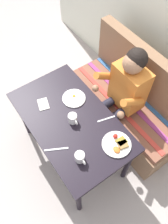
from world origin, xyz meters
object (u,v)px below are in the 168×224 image
(table, at_px, (71,124))
(couch, at_px, (128,105))
(knife, at_px, (56,149))
(plate_eggs, at_px, (74,98))
(person, at_px, (123,91))
(coffee_mug, at_px, (80,157))
(coffee_mug_second, at_px, (73,118))
(plate_breakfast, at_px, (117,144))
(napkin, at_px, (43,104))
(fork, at_px, (106,119))

(table, bearing_deg, couch, 90.00)
(table, distance_m, knife, 0.32)
(plate_eggs, relative_size, knife, 1.10)
(person, height_order, coffee_mug, person)
(coffee_mug_second, bearing_deg, plate_breakfast, 23.49)
(napkin, distance_m, fork, 0.60)
(plate_eggs, distance_m, coffee_mug, 0.61)
(table, xyz_separation_m, fork, (0.18, 0.27, 0.08))
(couch, relative_size, coffee_mug_second, 12.20)
(couch, distance_m, coffee_mug, 1.08)
(coffee_mug, height_order, knife, coffee_mug)
(person, xyz_separation_m, fork, (0.15, -0.32, -0.01))
(couch, height_order, napkin, couch)
(couch, bearing_deg, coffee_mug, -68.34)
(plate_eggs, relative_size, fork, 1.29)
(table, relative_size, napkin, 9.07)
(couch, xyz_separation_m, plate_breakfast, (0.43, -0.58, 0.41))
(person, distance_m, knife, 0.86)
(person, bearing_deg, knife, -80.46)
(couch, distance_m, fork, 0.67)
(couch, relative_size, knife, 7.20)
(person, bearing_deg, coffee_mug_second, -90.36)
(table, xyz_separation_m, couch, (0.00, 0.76, -0.32))
(napkin, bearing_deg, knife, -16.80)
(plate_breakfast, distance_m, napkin, 0.78)
(coffee_mug, distance_m, coffee_mug_second, 0.37)
(coffee_mug_second, height_order, napkin, coffee_mug_second)
(couch, relative_size, napkin, 10.89)
(coffee_mug, xyz_separation_m, knife, (-0.19, -0.11, -0.05))
(coffee_mug, height_order, napkin, coffee_mug)
(plate_eggs, relative_size, coffee_mug, 1.86)
(fork, bearing_deg, plate_eggs, -147.69)
(table, bearing_deg, knife, -55.49)
(table, bearing_deg, fork, 55.50)
(knife, bearing_deg, plate_breakfast, 87.82)
(knife, bearing_deg, table, 152.82)
(couch, height_order, knife, couch)
(napkin, xyz_separation_m, fork, (0.47, 0.38, -0.00))
(table, relative_size, coffee_mug_second, 10.17)
(person, relative_size, plate_breakfast, 4.95)
(napkin, relative_size, knife, 0.66)
(couch, relative_size, coffee_mug, 12.20)
(couch, xyz_separation_m, knife, (0.17, -1.02, 0.40))
(person, bearing_deg, table, -93.20)
(plate_eggs, height_order, knife, plate_eggs)
(couch, xyz_separation_m, coffee_mug_second, (0.03, -0.76, 0.45))
(knife, bearing_deg, person, 127.85)
(person, bearing_deg, coffee_mug, -65.92)
(couch, bearing_deg, plate_breakfast, -53.29)
(fork, height_order, knife, same)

